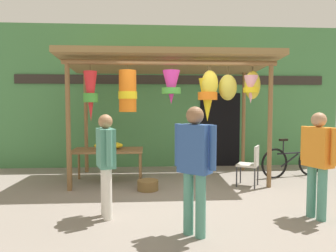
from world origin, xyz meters
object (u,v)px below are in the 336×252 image
object	(u,v)px
parked_bicycle	(293,162)
vendor_in_orange	(106,158)
customer_foreground	(318,157)
folding_chair	(251,162)
flower_heap_on_table	(109,145)
wicker_basket_by_table	(148,185)
display_table	(108,152)
shopper_by_bananas	(195,160)

from	to	relation	value
parked_bicycle	vendor_in_orange	xyz separation A→B (m)	(-4.02, -2.47, 0.55)
vendor_in_orange	customer_foreground	xyz separation A→B (m)	(3.07, -0.24, 0.02)
folding_chair	vendor_in_orange	world-z (taller)	vendor_in_orange
folding_chair	vendor_in_orange	bearing A→B (deg)	-149.41
parked_bicycle	customer_foreground	distance (m)	2.92
vendor_in_orange	customer_foreground	distance (m)	3.08
folding_chair	customer_foreground	bearing A→B (deg)	-79.40
flower_heap_on_table	wicker_basket_by_table	bearing A→B (deg)	-40.80
wicker_basket_by_table	customer_foreground	bearing A→B (deg)	-34.84
flower_heap_on_table	display_table	bearing A→B (deg)	-108.91
customer_foreground	flower_heap_on_table	bearing A→B (deg)	143.56
flower_heap_on_table	folding_chair	world-z (taller)	flower_heap_on_table
parked_bicycle	customer_foreground	xyz separation A→B (m)	(-0.94, -2.71, 0.56)
vendor_in_orange	customer_foreground	world-z (taller)	customer_foreground
display_table	customer_foreground	size ratio (longest dim) A/B	0.96
flower_heap_on_table	shopper_by_bananas	xyz separation A→B (m)	(1.42, -2.92, 0.17)
folding_chair	shopper_by_bananas	world-z (taller)	shopper_by_bananas
display_table	folding_chair	bearing A→B (deg)	-9.92
wicker_basket_by_table	vendor_in_orange	distance (m)	1.78
display_table	parked_bicycle	size ratio (longest dim) A/B	0.88
parked_bicycle	customer_foreground	size ratio (longest dim) A/B	1.09
display_table	shopper_by_bananas	world-z (taller)	shopper_by_bananas
folding_chair	wicker_basket_by_table	distance (m)	2.16
vendor_in_orange	shopper_by_bananas	bearing A→B (deg)	-31.18
wicker_basket_by_table	parked_bicycle	distance (m)	3.56
display_table	folding_chair	xyz separation A→B (m)	(2.97, -0.52, -0.16)
wicker_basket_by_table	vendor_in_orange	bearing A→B (deg)	-112.48
vendor_in_orange	wicker_basket_by_table	bearing A→B (deg)	67.52
flower_heap_on_table	wicker_basket_by_table	size ratio (longest dim) A/B	1.50
customer_foreground	wicker_basket_by_table	bearing A→B (deg)	145.16
flower_heap_on_table	shopper_by_bananas	distance (m)	3.25
wicker_basket_by_table	shopper_by_bananas	bearing A→B (deg)	-75.02
shopper_by_bananas	vendor_in_orange	bearing A→B (deg)	148.82
wicker_basket_by_table	shopper_by_bananas	size ratio (longest dim) A/B	0.25
display_table	shopper_by_bananas	bearing A→B (deg)	-63.18
parked_bicycle	vendor_in_orange	distance (m)	4.74
folding_chair	display_table	bearing A→B (deg)	170.08
flower_heap_on_table	folding_chair	size ratio (longest dim) A/B	0.74
wicker_basket_by_table	shopper_by_bananas	xyz separation A→B (m)	(0.59, -2.20, 0.87)
customer_foreground	shopper_by_bananas	xyz separation A→B (m)	(-1.87, -0.49, 0.06)
wicker_basket_by_table	parked_bicycle	bearing A→B (deg)	16.29
flower_heap_on_table	vendor_in_orange	size ratio (longest dim) A/B	0.40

